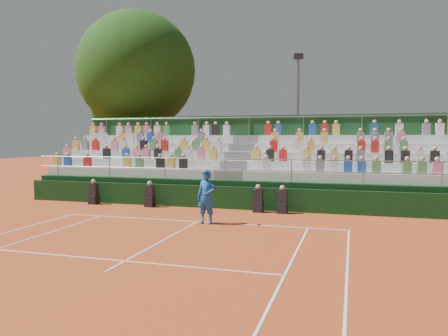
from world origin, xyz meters
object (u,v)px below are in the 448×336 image
(tennis_player, at_px, (207,197))
(tree_east, at_px, (136,71))
(tree_west, at_px, (132,103))
(floodlight_mast, at_px, (298,110))

(tennis_player, bearing_deg, tree_east, 126.85)
(tree_west, relative_size, tree_east, 0.73)
(tree_east, bearing_deg, tennis_player, -53.15)
(tennis_player, relative_size, tree_east, 0.19)
(tennis_player, relative_size, tree_west, 0.26)
(floodlight_mast, bearing_deg, tree_west, -178.49)
(tree_east, bearing_deg, tree_west, 134.30)
(tree_east, xyz_separation_m, floodlight_mast, (10.96, 1.07, -2.79))
(tennis_player, height_order, floodlight_mast, floodlight_mast)
(tree_east, relative_size, floodlight_mast, 1.38)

